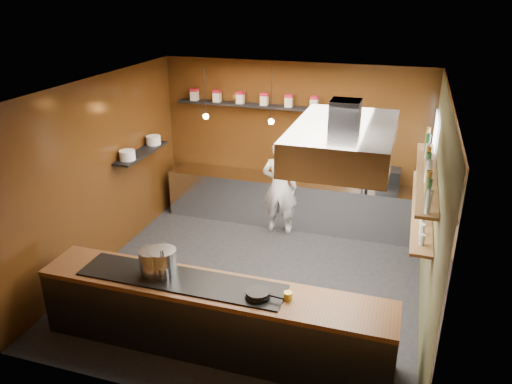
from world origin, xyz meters
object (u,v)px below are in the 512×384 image
at_px(extractor_hood, 343,140).
at_px(chef, 280,187).
at_px(stockpot_large, 153,262).
at_px(stockpot_small, 163,262).
at_px(espresso_machine, 388,180).

height_order(extractor_hood, chef, extractor_hood).
xyz_separation_m(stockpot_large, chef, (0.72, 3.39, -0.23)).
distance_m(extractor_hood, stockpot_small, 2.67).
distance_m(extractor_hood, chef, 3.06).
relative_size(stockpot_large, espresso_machine, 0.84).
distance_m(extractor_hood, stockpot_large, 2.77).
bearing_deg(espresso_machine, stockpot_small, -123.79).
relative_size(extractor_hood, stockpot_large, 6.02).
bearing_deg(stockpot_small, extractor_hood, 30.39).
xyz_separation_m(extractor_hood, stockpot_large, (-2.08, -1.18, -1.40)).
distance_m(extractor_hood, espresso_machine, 2.98).
height_order(stockpot_large, stockpot_small, stockpot_small).
bearing_deg(chef, stockpot_large, 77.03).
xyz_separation_m(stockpot_small, chef, (0.60, 3.35, -0.23)).
bearing_deg(stockpot_large, chef, 77.98).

